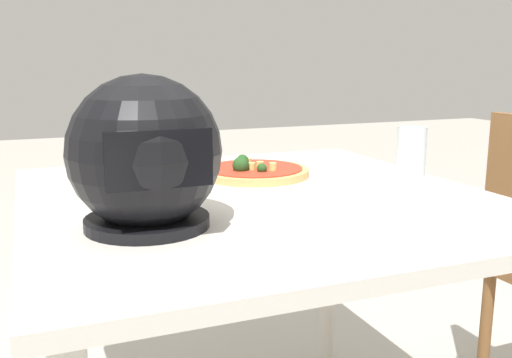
% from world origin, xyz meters
% --- Properties ---
extents(dining_table, '(1.01, 1.04, 0.75)m').
position_xyz_m(dining_table, '(0.00, 0.00, 0.66)').
color(dining_table, beige).
rests_on(dining_table, ground).
extents(pizza_plate, '(0.30, 0.30, 0.01)m').
position_xyz_m(pizza_plate, '(-0.05, -0.15, 0.76)').
color(pizza_plate, white).
rests_on(pizza_plate, dining_table).
extents(pizza, '(0.27, 0.27, 0.05)m').
position_xyz_m(pizza, '(-0.05, -0.15, 0.77)').
color(pizza, tan).
rests_on(pizza, pizza_plate).
extents(motorcycle_helmet, '(0.27, 0.27, 0.27)m').
position_xyz_m(motorcycle_helmet, '(0.28, 0.16, 0.88)').
color(motorcycle_helmet, black).
rests_on(motorcycle_helmet, dining_table).
extents(drinking_glass, '(0.07, 0.07, 0.14)m').
position_xyz_m(drinking_glass, '(-0.39, 0.03, 0.82)').
color(drinking_glass, silver).
rests_on(drinking_glass, dining_table).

